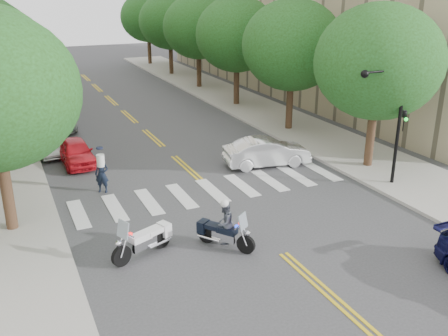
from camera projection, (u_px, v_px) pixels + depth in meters
ground at (283, 254)px, 18.05m from camera, size 140.00×140.00×0.00m
sidewalk_right at (244, 104)px, 40.51m from camera, size 5.00×60.00×0.15m
tree_r_0 at (378, 62)px, 24.69m from camera, size 6.40×6.40×8.45m
tree_r_1 at (292, 45)px, 31.52m from camera, size 6.40×6.40×8.45m
tree_r_2 at (237, 35)px, 38.34m from camera, size 6.40×6.40×8.45m
tree_r_3 at (198, 27)px, 45.17m from camera, size 6.40×6.40×8.45m
tree_r_4 at (170, 21)px, 51.99m from camera, size 6.40×6.40×8.45m
tree_r_5 at (148, 17)px, 58.82m from camera, size 6.40×6.40×8.45m
traffic_signal_pole at (393, 111)px, 22.77m from camera, size 2.82×0.42×6.00m
motorcycle_police at (223, 226)px, 18.24m from camera, size 1.59×2.07×1.93m
motorcycle_parked at (147, 239)px, 17.87m from camera, size 2.44×1.28×1.65m
officer_standing at (102, 174)px, 23.14m from camera, size 0.77×0.70×1.77m
convertible at (267, 152)px, 26.63m from camera, size 4.79×2.32×1.51m
parked_car_a at (76, 152)px, 26.88m from camera, size 1.81×4.08×1.36m
parked_car_b at (49, 142)px, 28.64m from camera, size 1.74×4.17×1.34m
parked_car_c at (53, 119)px, 33.40m from camera, size 2.77×5.26×1.41m
parked_car_d at (39, 97)px, 39.94m from camera, size 1.89×4.58×1.33m
parked_car_e at (25, 86)px, 44.35m from camera, size 1.97×4.37×1.46m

